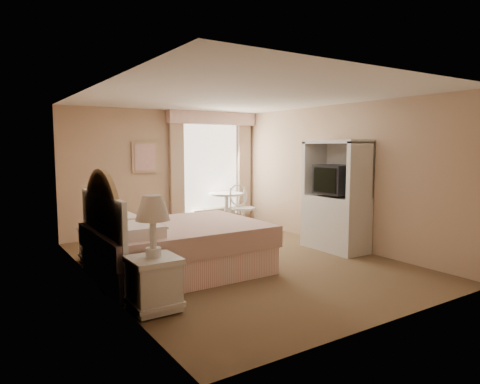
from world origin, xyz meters
TOP-DOWN VIEW (x-y plane):
  - room at (0.00, 0.00)m, footprint 4.21×5.51m
  - window at (1.05, 2.65)m, footprint 2.05×0.22m
  - framed_art at (-0.45, 2.71)m, footprint 0.52×0.04m
  - bed at (-1.11, -0.01)m, footprint 2.30×1.81m
  - nightstand_near at (-1.84, -1.18)m, footprint 0.51×0.51m
  - nightstand_far at (-1.84, 1.20)m, footprint 0.45×0.45m
  - round_table at (1.20, 2.32)m, footprint 0.74×0.74m
  - cafe_chair at (1.29, 1.89)m, footprint 0.53×0.53m
  - armoire at (1.81, -0.26)m, footprint 0.56×1.13m

SIDE VIEW (x-z plane):
  - bed at x=-1.11m, z-range -0.42..1.18m
  - nightstand_far at x=-1.84m, z-range -0.13..0.95m
  - nightstand_near at x=-1.84m, z-range -0.15..1.09m
  - round_table at x=1.20m, z-range 0.13..0.91m
  - cafe_chair at x=1.29m, z-range 0.08..1.07m
  - armoire at x=1.81m, z-range -0.16..1.72m
  - room at x=0.00m, z-range -0.01..2.50m
  - window at x=1.05m, z-range 0.09..2.60m
  - framed_art at x=-0.45m, z-range 1.24..1.86m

